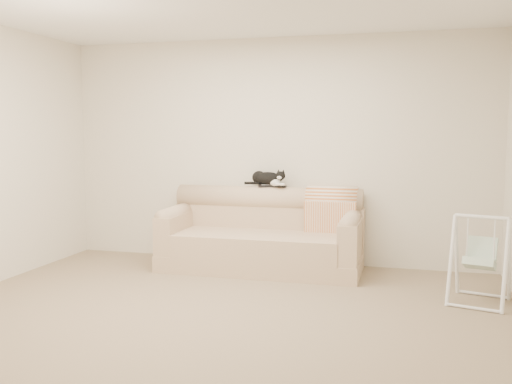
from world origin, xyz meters
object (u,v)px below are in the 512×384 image
tuxedo_cat (268,178)px  remote_b (279,186)px  remote_a (266,186)px  sofa (263,237)px  baby_swing (480,259)px

tuxedo_cat → remote_b: bearing=-11.3°
remote_a → remote_b: size_ratio=1.08×
sofa → baby_swing: size_ratio=2.75×
remote_a → tuxedo_cat: bearing=56.5°
remote_a → remote_b: 0.15m
sofa → remote_a: bearing=94.1°
baby_swing → tuxedo_cat: bearing=155.1°
sofa → tuxedo_cat: 0.69m
remote_a → baby_swing: 2.48m
tuxedo_cat → baby_swing: (2.20, -1.02, -0.60)m
remote_b → tuxedo_cat: 0.17m
remote_b → tuxedo_cat: size_ratio=0.34×
sofa → remote_b: size_ratio=12.69×
remote_b → tuxedo_cat: (-0.14, 0.03, 0.09)m
sofa → remote_a: size_ratio=11.78×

